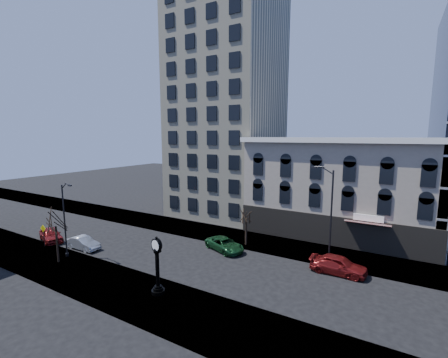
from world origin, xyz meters
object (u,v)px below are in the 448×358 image
Objects in this scene: street_clock at (157,268)px; car_near_a at (51,235)px; street_lamp_near at (65,200)px; car_near_b at (83,243)px; warning_sign at (43,232)px.

street_clock is 1.00× the size of car_near_a.
street_lamp_near is 9.07m from car_near_a.
car_near_b is at bearing 177.21° from street_clock.
car_near_b is at bearing 126.86° from street_lamp_near.
car_near_a is at bearing -178.18° from street_clock.
street_clock is at bearing -9.06° from warning_sign.
car_near_b is (-14.07, 3.21, -1.57)m from street_clock.
street_clock reaches higher than car_near_a.
car_near_b is at bearing -68.37° from car_near_a.
street_lamp_near is 1.91× the size of car_near_b.
street_lamp_near is at bearing -88.83° from car_near_a.
street_clock is 18.19m from warning_sign.
car_near_b is at bearing 21.37° from warning_sign.
warning_sign is at bearing 115.65° from car_near_b.
street_lamp_near reaches higher than street_clock.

